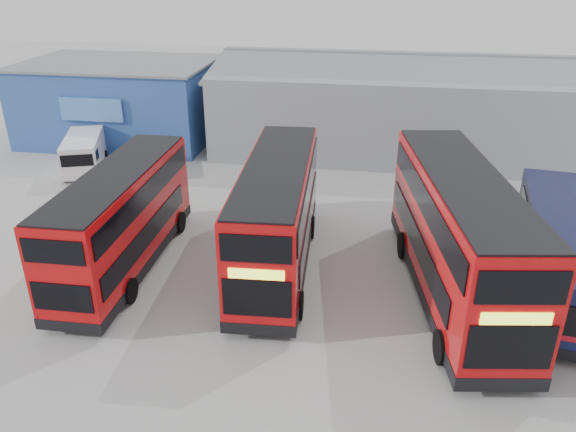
# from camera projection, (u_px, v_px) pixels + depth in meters

# --- Properties ---
(ground_plane) EXTENTS (120.00, 120.00, 0.00)m
(ground_plane) POSITION_uv_depth(u_px,v_px,m) (281.00, 302.00, 20.40)
(ground_plane) COLOR gray
(ground_plane) RESTS_ON ground
(office_block) EXTENTS (12.30, 8.32, 5.12)m
(office_block) POSITION_uv_depth(u_px,v_px,m) (121.00, 101.00, 37.43)
(office_block) COLOR navy
(office_block) RESTS_ON ground
(maintenance_shed) EXTENTS (30.50, 12.00, 5.89)m
(maintenance_shed) POSITION_uv_depth(u_px,v_px,m) (458.00, 106.00, 35.97)
(maintenance_shed) COLOR gray
(maintenance_shed) RESTS_ON ground
(double_decker_left) EXTENTS (2.62, 9.70, 4.08)m
(double_decker_left) POSITION_uv_depth(u_px,v_px,m) (122.00, 221.00, 21.86)
(double_decker_left) COLOR #B90A0D
(double_decker_left) RESTS_ON ground
(double_decker_centre) EXTENTS (3.09, 10.41, 4.35)m
(double_decker_centre) POSITION_uv_depth(u_px,v_px,m) (277.00, 217.00, 21.92)
(double_decker_centre) COLOR #B90A0D
(double_decker_centre) RESTS_ON ground
(double_decker_right) EXTENTS (4.35, 11.35, 4.69)m
(double_decker_right) POSITION_uv_depth(u_px,v_px,m) (458.00, 238.00, 19.90)
(double_decker_right) COLOR #B90A0D
(double_decker_right) RESTS_ON ground
(single_decker_blue) EXTENTS (3.71, 10.52, 2.80)m
(single_decker_blue) POSITION_uv_depth(u_px,v_px,m) (561.00, 252.00, 20.93)
(single_decker_blue) COLOR #0E183E
(single_decker_blue) RESTS_ON ground
(panel_van) EXTENTS (3.34, 5.03, 2.05)m
(panel_van) POSITION_uv_depth(u_px,v_px,m) (84.00, 152.00, 32.18)
(panel_van) COLOR white
(panel_van) RESTS_ON ground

